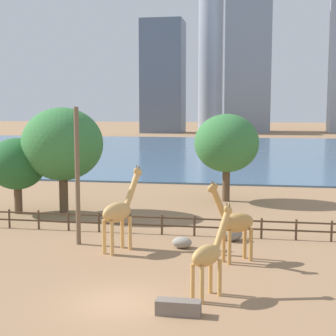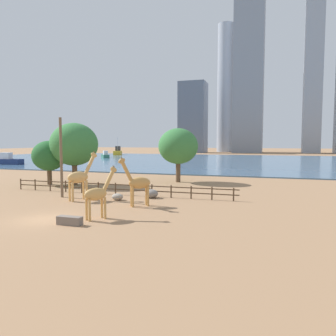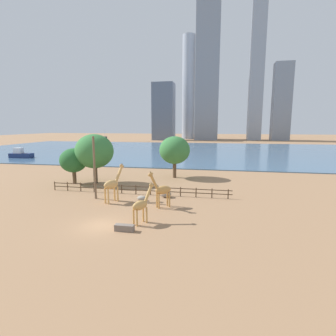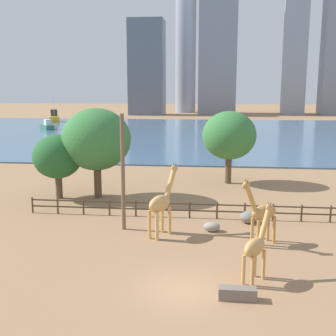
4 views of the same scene
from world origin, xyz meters
name	(u,v)px [view 2 (image 2 of 4)]	position (x,y,z in m)	size (l,w,h in m)	color
ground_plane	(218,161)	(0.00, 80.00, 0.00)	(400.00, 400.00, 0.00)	#9E7551
harbor_water	(217,161)	(0.00, 77.00, 0.10)	(180.00, 86.00, 0.20)	#476B8C
giraffe_tall	(138,183)	(4.64, 6.76, 2.12)	(2.69, 2.23, 4.50)	#C18C47
giraffe_companion	(80,177)	(-1.96, 7.76, 2.31)	(2.08, 3.25, 4.86)	tan
giraffe_young	(98,194)	(3.74, 1.33, 1.91)	(1.92, 2.62, 4.01)	tan
utility_pole	(61,158)	(-4.78, 8.77, 4.12)	(0.28, 0.28, 8.25)	brown
boulder_near_fence	(151,194)	(4.25, 11.16, 0.45)	(1.40, 1.20, 0.90)	gray
boulder_by_pole	(117,197)	(1.49, 8.98, 0.33)	(1.16, 0.88, 0.66)	gray
feeding_trough	(70,221)	(2.73, -0.77, 0.30)	(1.80, 0.60, 0.60)	#72665B
enclosure_fence	(117,188)	(-0.11, 12.00, 0.76)	(26.12, 0.14, 1.30)	#4C3826
tree_left_large	(178,146)	(3.15, 24.80, 5.10)	(5.64, 5.64, 7.67)	brown
tree_center_broad	(74,144)	(-9.06, 17.47, 5.39)	(6.26, 6.26, 8.23)	brown
tree_right_tall	(49,156)	(-12.52, 16.78, 3.86)	(4.44, 4.44, 5.89)	brown
boat_ferry	(105,155)	(-39.35, 80.83, 1.03)	(5.06, 5.63, 2.46)	#337259
boat_sailboat	(9,160)	(-46.00, 44.50, 1.18)	(6.75, 2.81, 2.90)	navy
boat_tug	(118,152)	(-47.08, 105.82, 1.45)	(5.78, 8.83, 7.48)	gold
skyline_tower_needle	(314,63)	(33.61, 158.67, 44.12)	(8.30, 8.90, 88.25)	#939EAD
skyline_block_central	(193,118)	(-24.81, 149.09, 18.31)	(13.61, 12.10, 36.61)	slate
skyline_block_left	(249,50)	(2.81, 156.31, 52.57)	(14.87, 13.68, 105.13)	gray
skyline_block_right	(225,89)	(-10.77, 167.24, 35.32)	(8.80, 8.80, 70.64)	#939EAD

